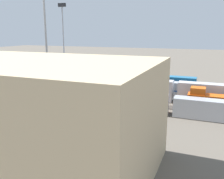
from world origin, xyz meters
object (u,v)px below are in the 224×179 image
train_on_track_3 (127,87)px  train_on_track_4 (211,102)px  train_on_track_5 (68,94)px  light_mast_0 (63,31)px  light_mast_1 (45,26)px  train_on_track_1 (87,78)px  signal_gantry (36,62)px  train_on_track_2 (158,88)px

train_on_track_3 → train_on_track_4: same height
train_on_track_5 → light_mast_0: size_ratio=3.66×
train_on_track_5 → light_mast_1: 16.22m
train_on_track_5 → train_on_track_1: train_on_track_1 is taller
train_on_track_3 → light_mast_0: bearing=-30.0°
train_on_track_5 → light_mast_0: bearing=-56.3°
train_on_track_4 → signal_gantry: bearing=-8.5°
train_on_track_5 → train_on_track_1: 20.64m
train_on_track_3 → signal_gantry: bearing=-4.7°
train_on_track_4 → light_mast_1: (34.16, 8.72, 15.46)m
train_on_track_5 → light_mast_1: light_mast_1 is taller
train_on_track_5 → signal_gantry: signal_gantry is taller
signal_gantry → train_on_track_1: bearing=-151.1°
light_mast_0 → signal_gantry: light_mast_0 is taller
train_on_track_4 → train_on_track_1: (36.81, -15.00, -0.05)m
train_on_track_3 → light_mast_0: (29.64, -17.11, 14.12)m
train_on_track_3 → train_on_track_4: size_ratio=7.14×
train_on_track_3 → light_mast_0: size_ratio=2.73×
train_on_track_3 → signal_gantry: 30.76m
train_on_track_3 → light_mast_1: (14.05, 13.72, 15.00)m
train_on_track_2 → signal_gantry: (37.31, 2.50, 5.47)m
train_on_track_3 → signal_gantry: size_ratio=2.38×
train_on_track_3 → train_on_track_1: (16.69, -10.00, -0.51)m
train_on_track_3 → light_mast_0: 37.03m
train_on_track_2 → train_on_track_3: bearing=35.4°
light_mast_1 → train_on_track_5: bearing=-123.7°
light_mast_1 → signal_gantry: light_mast_1 is taller
train_on_track_5 → train_on_track_3: bearing=-139.2°
train_on_track_4 → train_on_track_2: 16.46m
light_mast_1 → train_on_track_4: bearing=-165.7°
train_on_track_3 → train_on_track_4: (-20.12, 5.00, -0.46)m
train_on_track_5 → signal_gantry: bearing=-33.8°
train_on_track_4 → light_mast_0: (49.76, -22.11, 14.58)m
light_mast_1 → light_mast_0: bearing=-63.2°
train_on_track_3 → signal_gantry: (30.26, -2.50, 4.93)m
train_on_track_1 → train_on_track_2: 24.26m
train_on_track_4 → light_mast_0: 56.37m
train_on_track_1 → signal_gantry: size_ratio=2.21×
train_on_track_3 → train_on_track_5: size_ratio=0.75×
train_on_track_2 → light_mast_1: size_ratio=3.27×
train_on_track_3 → train_on_track_4: 20.73m
train_on_track_5 → train_on_track_4: bearing=-171.0°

